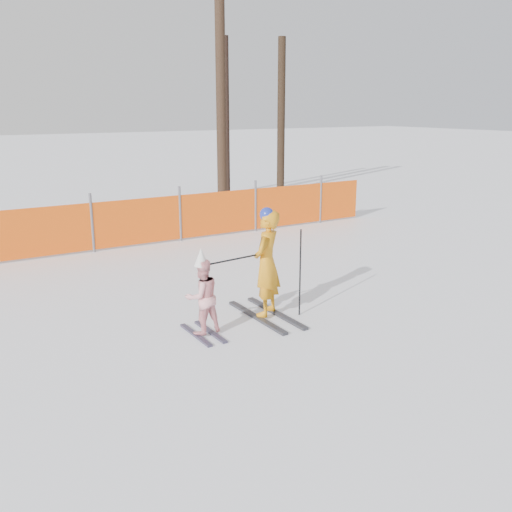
{
  "coord_description": "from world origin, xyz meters",
  "views": [
    {
      "loc": [
        -3.93,
        -5.94,
        2.99
      ],
      "look_at": [
        0.0,
        0.5,
        1.0
      ],
      "focal_mm": 40.0,
      "sensor_mm": 36.0,
      "label": 1
    }
  ],
  "objects": [
    {
      "name": "ground",
      "position": [
        0.0,
        0.0,
        0.0
      ],
      "size": [
        120.0,
        120.0,
        0.0
      ],
      "primitive_type": "plane",
      "color": "white",
      "rests_on": "ground"
    },
    {
      "name": "ski_poles",
      "position": [
        0.35,
        0.54,
        0.77
      ],
      "size": [
        1.44,
        0.21,
        1.29
      ],
      "color": "black",
      "rests_on": "ground"
    },
    {
      "name": "adult",
      "position": [
        0.29,
        0.69,
        0.8
      ],
      "size": [
        0.67,
        1.5,
        1.62
      ],
      "color": "black",
      "rests_on": "ground"
    },
    {
      "name": "safety_fence",
      "position": [
        -2.22,
        5.81,
        0.56
      ],
      "size": [
        17.24,
        0.06,
        1.25
      ],
      "color": "#595960",
      "rests_on": "ground"
    },
    {
      "name": "child",
      "position": [
        -0.8,
        0.56,
        0.55
      ],
      "size": [
        0.52,
        0.87,
        1.2
      ],
      "color": "black",
      "rests_on": "ground"
    },
    {
      "name": "tree_trunks",
      "position": [
        5.87,
        11.07,
        2.92
      ],
      "size": [
        2.93,
        1.07,
        6.39
      ],
      "color": "#332216",
      "rests_on": "ground"
    }
  ]
}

